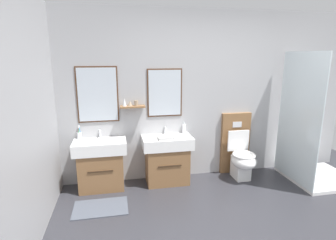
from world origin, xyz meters
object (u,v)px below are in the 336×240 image
object	(u,v)px
soap_dispenser	(184,128)
folded_hand_towel	(166,138)
toothbrush_cup	(79,135)
vanity_sink_right	(167,158)
toilet	(239,154)
vanity_sink_left	(101,163)
shower_tray	(312,156)

from	to	relation	value
soap_dispenser	folded_hand_towel	size ratio (longest dim) A/B	0.79
toothbrush_cup	folded_hand_towel	size ratio (longest dim) A/B	0.92
vanity_sink_right	toilet	bearing A→B (deg)	-0.90
soap_dispenser	folded_hand_towel	world-z (taller)	soap_dispenser
toilet	vanity_sink_right	bearing A→B (deg)	179.10
soap_dispenser	vanity_sink_left	bearing A→B (deg)	-173.14
vanity_sink_left	soap_dispenser	bearing A→B (deg)	6.86
vanity_sink_right	toothbrush_cup	bearing A→B (deg)	173.53
toothbrush_cup	folded_hand_towel	distance (m)	1.25
folded_hand_towel	shower_tray	xyz separation A→B (m)	(2.22, -0.25, -0.34)
vanity_sink_left	shower_tray	bearing A→B (deg)	-6.79
toilet	shower_tray	world-z (taller)	shower_tray
vanity_sink_right	folded_hand_towel	xyz separation A→B (m)	(-0.04, -0.12, 0.36)
folded_hand_towel	soap_dispenser	bearing A→B (deg)	39.05
vanity_sink_left	toilet	bearing A→B (deg)	-0.49
toilet	folded_hand_towel	xyz separation A→B (m)	(-1.20, -0.10, 0.37)
toothbrush_cup	shower_tray	size ratio (longest dim) A/B	0.10
soap_dispenser	shower_tray	size ratio (longest dim) A/B	0.09
vanity_sink_left	vanity_sink_right	world-z (taller)	same
folded_hand_towel	shower_tray	bearing A→B (deg)	-6.51
vanity_sink_right	folded_hand_towel	size ratio (longest dim) A/B	3.35
vanity_sink_left	folded_hand_towel	size ratio (longest dim) A/B	3.35
vanity_sink_right	shower_tray	bearing A→B (deg)	-9.76
toilet	toothbrush_cup	xyz separation A→B (m)	(-2.42, 0.16, 0.40)
vanity_sink_left	folded_hand_towel	distance (m)	1.01
soap_dispenser	shower_tray	xyz separation A→B (m)	(1.88, -0.53, -0.39)
shower_tray	vanity_sink_right	bearing A→B (deg)	170.24
toothbrush_cup	soap_dispenser	distance (m)	1.56
toilet	toothbrush_cup	bearing A→B (deg)	176.20
toothbrush_cup	shower_tray	xyz separation A→B (m)	(3.44, -0.52, -0.38)
vanity_sink_left	vanity_sink_right	distance (m)	0.97
soap_dispenser	shower_tray	bearing A→B (deg)	-15.66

